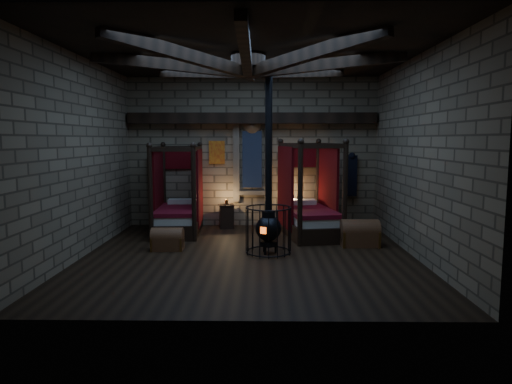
{
  "coord_description": "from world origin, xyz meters",
  "views": [
    {
      "loc": [
        0.29,
        -9.48,
        2.47
      ],
      "look_at": [
        0.15,
        0.6,
        1.3
      ],
      "focal_mm": 32.0,
      "sensor_mm": 36.0,
      "label": 1
    }
  ],
  "objects_px": {
    "trunk_right": "(360,234)",
    "stove": "(268,225)",
    "bed_left": "(178,211)",
    "bed_right": "(309,213)",
    "trunk_left": "(168,240)"
  },
  "relations": [
    {
      "from": "bed_left",
      "to": "bed_right",
      "type": "distance_m",
      "value": 3.45
    },
    {
      "from": "stove",
      "to": "trunk_right",
      "type": "bearing_deg",
      "value": 43.72
    },
    {
      "from": "stove",
      "to": "bed_left",
      "type": "bearing_deg",
      "value": 161.5
    },
    {
      "from": "trunk_right",
      "to": "stove",
      "type": "relative_size",
      "value": 0.22
    },
    {
      "from": "trunk_left",
      "to": "trunk_right",
      "type": "xyz_separation_m",
      "value": [
        4.39,
        0.45,
        0.05
      ]
    },
    {
      "from": "bed_right",
      "to": "stove",
      "type": "xyz_separation_m",
      "value": [
        -1.07,
        -1.93,
        0.03
      ]
    },
    {
      "from": "bed_left",
      "to": "stove",
      "type": "relative_size",
      "value": 0.56
    },
    {
      "from": "trunk_right",
      "to": "trunk_left",
      "type": "bearing_deg",
      "value": -174.8
    },
    {
      "from": "trunk_left",
      "to": "stove",
      "type": "xyz_separation_m",
      "value": [
        2.26,
        -0.28,
        0.39
      ]
    },
    {
      "from": "trunk_right",
      "to": "stove",
      "type": "distance_m",
      "value": 2.28
    },
    {
      "from": "bed_right",
      "to": "trunk_right",
      "type": "relative_size",
      "value": 2.78
    },
    {
      "from": "trunk_right",
      "to": "bed_right",
      "type": "bearing_deg",
      "value": 131.02
    },
    {
      "from": "bed_left",
      "to": "bed_right",
      "type": "height_order",
      "value": "bed_right"
    },
    {
      "from": "bed_right",
      "to": "trunk_right",
      "type": "xyz_separation_m",
      "value": [
        1.07,
        -1.2,
        -0.3
      ]
    },
    {
      "from": "bed_left",
      "to": "trunk_left",
      "type": "xyz_separation_m",
      "value": [
        0.11,
        -1.96,
        -0.34
      ]
    }
  ]
}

